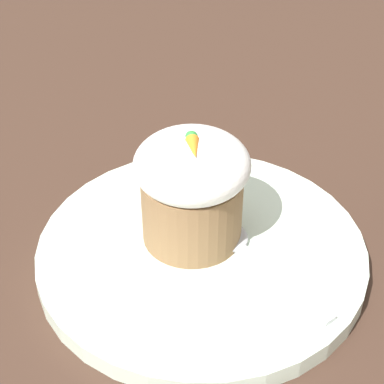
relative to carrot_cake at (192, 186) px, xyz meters
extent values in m
plane|color=#3D281E|center=(0.01, 0.01, -0.06)|extent=(4.00, 4.00, 0.00)
cylinder|color=silver|center=(0.01, 0.01, -0.05)|extent=(0.24, 0.24, 0.01)
cylinder|color=olive|center=(0.00, 0.00, -0.02)|extent=(0.07, 0.07, 0.05)
ellipsoid|color=white|center=(0.00, 0.00, 0.02)|extent=(0.08, 0.08, 0.04)
cone|color=orange|center=(0.01, 0.00, 0.04)|extent=(0.02, 0.01, 0.01)
sphere|color=green|center=(0.00, 0.00, 0.04)|extent=(0.01, 0.01, 0.01)
cube|color=#B7B7BC|center=(0.06, 0.05, -0.04)|extent=(0.09, 0.06, 0.00)
ellipsoid|color=#B7B7BC|center=(0.01, 0.02, -0.04)|extent=(0.05, 0.05, 0.01)
camera|label=1|loc=(0.36, -0.04, 0.27)|focal=60.00mm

